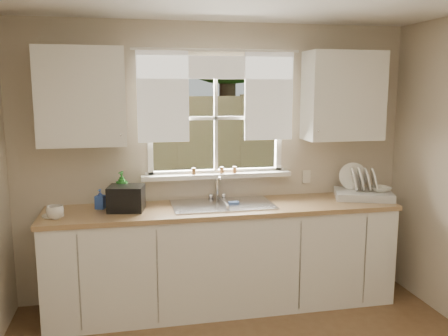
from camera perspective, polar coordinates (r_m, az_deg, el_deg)
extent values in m
cube|color=beige|center=(4.52, -0.91, -7.74)|extent=(3.60, 0.02, 1.15)
cube|color=beige|center=(4.33, -0.98, 14.95)|extent=(3.60, 0.02, 0.35)
cube|color=beige|center=(4.26, -17.08, 5.53)|extent=(1.20, 0.02, 1.00)
cube|color=beige|center=(4.70, 13.67, 6.02)|extent=(1.20, 0.02, 1.00)
cube|color=white|center=(4.40, -0.98, -0.50)|extent=(1.30, 0.06, 0.05)
cube|color=white|center=(4.34, -1.02, 12.62)|extent=(1.30, 0.06, 0.05)
cube|color=white|center=(4.27, -8.98, 5.84)|extent=(0.05, 0.06, 1.05)
cube|color=white|center=(4.49, 6.58, 6.07)|extent=(0.05, 0.06, 1.05)
cube|color=white|center=(4.34, -1.00, 6.01)|extent=(0.03, 0.04, 1.00)
cube|color=white|center=(4.34, -1.00, 6.01)|extent=(1.20, 0.04, 0.03)
cube|color=white|center=(4.34, -0.83, -0.89)|extent=(1.38, 0.14, 0.04)
cylinder|color=white|center=(4.27, -0.82, 14.02)|extent=(1.50, 0.02, 0.02)
cube|color=white|center=(4.20, -7.35, 8.55)|extent=(0.45, 0.02, 0.80)
cube|color=white|center=(4.38, 5.42, 8.62)|extent=(0.45, 0.02, 0.80)
cube|color=white|center=(4.27, -0.84, 12.00)|extent=(1.40, 0.02, 0.20)
cube|color=white|center=(4.26, -0.08, -10.80)|extent=(3.00, 0.62, 0.87)
cube|color=#A17C50|center=(4.13, -0.09, -4.86)|extent=(3.04, 0.65, 0.04)
cube|color=white|center=(4.08, -16.74, 8.20)|extent=(0.70, 0.33, 0.80)
cube|color=white|center=(4.51, 14.15, 8.41)|extent=(0.70, 0.33, 0.80)
cube|color=beige|center=(4.62, 9.88, -1.03)|extent=(0.08, 0.01, 0.12)
cylinder|color=brown|center=(4.28, -3.68, -0.39)|extent=(0.04, 0.04, 0.06)
cylinder|color=brown|center=(4.35, 1.28, -0.22)|extent=(0.04, 0.04, 0.06)
cylinder|color=brown|center=(4.32, -0.26, -0.27)|extent=(0.04, 0.04, 0.06)
cube|color=#335421|center=(9.47, -6.62, -2.31)|extent=(20.00, 10.00, 0.02)
cube|color=#917C50|center=(7.35, -5.33, 1.56)|extent=(8.00, 0.10, 1.80)
cube|color=maroon|center=(10.77, -13.86, 4.94)|extent=(3.00, 3.00, 2.20)
cube|color=black|center=(10.75, -14.13, 11.59)|extent=(3.20, 3.20, 0.30)
cylinder|color=#423021|center=(10.48, 0.42, 7.83)|extent=(0.36, 0.36, 3.20)
cube|color=#B7B7BC|center=(4.17, -0.17, -5.56)|extent=(0.84, 0.46, 0.18)
cube|color=#B7B7BC|center=(4.15, -0.17, -4.43)|extent=(0.88, 0.50, 0.01)
cube|color=#B7B7BC|center=(4.16, -0.17, -4.76)|extent=(0.02, 0.41, 0.14)
cylinder|color=silver|center=(4.37, -0.83, -2.31)|extent=(0.03, 0.03, 0.22)
cylinder|color=silver|center=(4.27, -0.63, -1.09)|extent=(0.02, 0.18, 0.02)
sphere|color=silver|center=(4.37, -1.60, -3.37)|extent=(0.05, 0.05, 0.05)
sphere|color=silver|center=(4.39, -0.06, -3.30)|extent=(0.05, 0.05, 0.05)
cube|color=silver|center=(4.59, 16.41, -3.09)|extent=(0.61, 0.54, 0.07)
cylinder|color=white|center=(4.64, 15.26, -0.96)|extent=(0.27, 0.16, 0.25)
cylinder|color=white|center=(4.55, 15.38, -1.30)|extent=(0.14, 0.23, 0.22)
cylinder|color=white|center=(4.56, 16.13, -1.32)|extent=(0.14, 0.23, 0.22)
cylinder|color=white|center=(4.57, 16.87, -1.33)|extent=(0.14, 0.23, 0.22)
cylinder|color=white|center=(4.58, 17.61, -1.35)|extent=(0.14, 0.23, 0.22)
imported|color=white|center=(4.61, 18.26, -2.42)|extent=(0.20, 0.20, 0.05)
imported|color=#287B29|center=(4.17, -12.16, -2.49)|extent=(0.15, 0.15, 0.31)
imported|color=#3055B7|center=(4.15, -14.65, -3.62)|extent=(0.10, 0.10, 0.17)
imported|color=beige|center=(4.13, -10.45, -3.36)|extent=(0.16, 0.16, 0.19)
cylinder|color=silver|center=(4.04, -19.87, -5.39)|extent=(0.17, 0.17, 0.01)
imported|color=silver|center=(3.94, -19.66, -5.05)|extent=(0.15, 0.15, 0.11)
cube|color=black|center=(4.04, -11.67, -3.58)|extent=(0.33, 0.30, 0.21)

